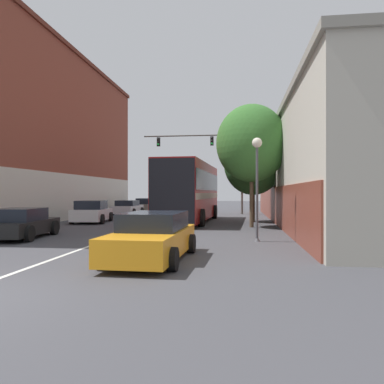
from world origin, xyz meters
name	(u,v)px	position (x,y,z in m)	size (l,w,h in m)	color
lane_center_line	(150,225)	(0.00, 15.79, 0.00)	(0.14, 43.58, 0.01)	silver
building_left_brick	(28,133)	(-9.88, 19.36, 6.24)	(7.08, 26.90, 12.26)	brown
building_right_storefront	(332,170)	(11.16, 18.88, 3.32)	(7.69, 29.78, 6.41)	#B7B2A3
bus	(190,190)	(2.07, 18.16, 2.10)	(3.17, 10.50, 3.75)	maroon
hatchback_foreground	(153,237)	(2.84, 4.51, 0.64)	(2.11, 4.57, 1.33)	orange
parked_car_left_near	(20,224)	(-3.78, 8.70, 0.60)	(2.38, 4.20, 1.25)	black
parked_car_left_mid	(92,212)	(-4.03, 16.91, 0.66)	(2.40, 3.99, 1.40)	silver
parked_car_left_far	(128,208)	(-4.44, 25.98, 0.59)	(2.05, 4.44, 1.23)	silver
parked_car_left_distant	(146,205)	(-4.22, 31.35, 0.63)	(2.32, 4.54, 1.33)	slate
traffic_signal_gantry	(213,154)	(2.95, 27.57, 5.33)	(8.98, 0.36, 7.36)	#514C47
street_lamp	(257,172)	(5.96, 8.90, 2.72)	(0.39, 0.39, 4.04)	#47474C
street_tree_near	(252,143)	(5.94, 14.95, 4.62)	(3.89, 3.50, 6.76)	brown
street_tree_far	(253,163)	(6.16, 18.85, 3.84)	(3.81, 3.42, 5.94)	#4C3823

